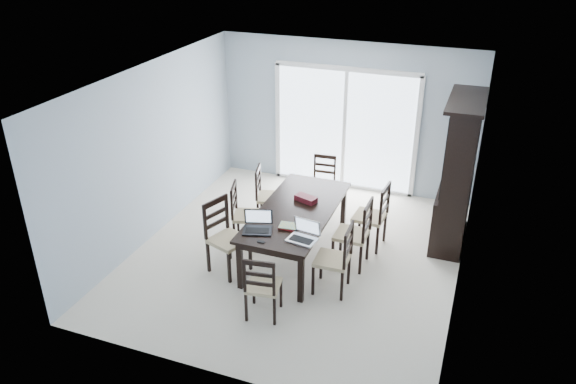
{
  "coord_description": "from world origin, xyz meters",
  "views": [
    {
      "loc": [
        2.3,
        -6.49,
        4.45
      ],
      "look_at": [
        -0.13,
        0.0,
        1.0
      ],
      "focal_mm": 35.0,
      "sensor_mm": 36.0,
      "label": 1
    }
  ],
  "objects_px": {
    "chair_end_near": "(262,281)",
    "game_box": "(306,199)",
    "chair_right_far": "(377,210)",
    "chair_left_far": "(265,189)",
    "chair_right_near": "(340,252)",
    "chair_left_near": "(223,228)",
    "hot_tub": "(332,140)",
    "cell_phone": "(261,242)",
    "dining_table": "(296,214)",
    "chair_left_mid": "(241,208)",
    "laptop_dark": "(257,227)",
    "laptop_silver": "(302,236)",
    "chair_end_far": "(323,176)",
    "chair_right_mid": "(359,227)",
    "china_hutch": "(458,174)"
  },
  "relations": [
    {
      "from": "chair_left_near",
      "to": "chair_right_far",
      "type": "bearing_deg",
      "value": 144.64
    },
    {
      "from": "laptop_silver",
      "to": "game_box",
      "type": "height_order",
      "value": "laptop_silver"
    },
    {
      "from": "chair_right_mid",
      "to": "chair_right_near",
      "type": "bearing_deg",
      "value": 173.83
    },
    {
      "from": "china_hutch",
      "to": "chair_left_far",
      "type": "relative_size",
      "value": 2.03
    },
    {
      "from": "chair_end_far",
      "to": "chair_end_near",
      "type": "bearing_deg",
      "value": 89.33
    },
    {
      "from": "dining_table",
      "to": "hot_tub",
      "type": "relative_size",
      "value": 1.26
    },
    {
      "from": "chair_left_far",
      "to": "game_box",
      "type": "relative_size",
      "value": 3.45
    },
    {
      "from": "dining_table",
      "to": "chair_end_near",
      "type": "distance_m",
      "value": 1.49
    },
    {
      "from": "chair_left_far",
      "to": "cell_phone",
      "type": "bearing_deg",
      "value": 6.57
    },
    {
      "from": "dining_table",
      "to": "chair_end_far",
      "type": "distance_m",
      "value": 1.65
    },
    {
      "from": "chair_right_far",
      "to": "game_box",
      "type": "bearing_deg",
      "value": 114.69
    },
    {
      "from": "chair_left_mid",
      "to": "chair_end_far",
      "type": "distance_m",
      "value": 1.75
    },
    {
      "from": "chair_end_far",
      "to": "chair_left_near",
      "type": "bearing_deg",
      "value": 68.25
    },
    {
      "from": "laptop_dark",
      "to": "laptop_silver",
      "type": "height_order",
      "value": "laptop_dark"
    },
    {
      "from": "hot_tub",
      "to": "chair_left_far",
      "type": "bearing_deg",
      "value": -96.1
    },
    {
      "from": "chair_left_near",
      "to": "laptop_silver",
      "type": "bearing_deg",
      "value": 104.32
    },
    {
      "from": "dining_table",
      "to": "laptop_dark",
      "type": "bearing_deg",
      "value": -110.06
    },
    {
      "from": "dining_table",
      "to": "game_box",
      "type": "xyz_separation_m",
      "value": [
        0.04,
        0.28,
        0.12
      ]
    },
    {
      "from": "dining_table",
      "to": "cell_phone",
      "type": "relative_size",
      "value": 22.79
    },
    {
      "from": "chair_left_near",
      "to": "cell_phone",
      "type": "xyz_separation_m",
      "value": [
        0.71,
        -0.32,
        0.12
      ]
    },
    {
      "from": "laptop_dark",
      "to": "laptop_silver",
      "type": "xyz_separation_m",
      "value": [
        0.62,
        -0.01,
        -0.0
      ]
    },
    {
      "from": "china_hutch",
      "to": "dining_table",
      "type": "bearing_deg",
      "value": -148.29
    },
    {
      "from": "chair_left_far",
      "to": "laptop_silver",
      "type": "relative_size",
      "value": 2.73
    },
    {
      "from": "dining_table",
      "to": "laptop_silver",
      "type": "bearing_deg",
      "value": -65.58
    },
    {
      "from": "chair_left_far",
      "to": "chair_right_near",
      "type": "relative_size",
      "value": 0.97
    },
    {
      "from": "dining_table",
      "to": "laptop_dark",
      "type": "xyz_separation_m",
      "value": [
        -0.27,
        -0.74,
        0.14
      ]
    },
    {
      "from": "chair_left_mid",
      "to": "chair_right_near",
      "type": "relative_size",
      "value": 0.97
    },
    {
      "from": "china_hutch",
      "to": "chair_left_mid",
      "type": "distance_m",
      "value": 3.18
    },
    {
      "from": "chair_left_far",
      "to": "chair_right_far",
      "type": "relative_size",
      "value": 0.93
    },
    {
      "from": "chair_end_far",
      "to": "laptop_silver",
      "type": "xyz_separation_m",
      "value": [
        0.45,
        -2.39,
        0.28
      ]
    },
    {
      "from": "chair_left_far",
      "to": "cell_phone",
      "type": "height_order",
      "value": "chair_left_far"
    },
    {
      "from": "chair_right_near",
      "to": "chair_right_mid",
      "type": "height_order",
      "value": "chair_right_mid"
    },
    {
      "from": "chair_end_far",
      "to": "laptop_dark",
      "type": "height_order",
      "value": "chair_end_far"
    },
    {
      "from": "chair_left_mid",
      "to": "cell_phone",
      "type": "bearing_deg",
      "value": 19.79
    },
    {
      "from": "dining_table",
      "to": "chair_right_mid",
      "type": "distance_m",
      "value": 0.89
    },
    {
      "from": "laptop_dark",
      "to": "game_box",
      "type": "height_order",
      "value": "laptop_dark"
    },
    {
      "from": "game_box",
      "to": "hot_tub",
      "type": "bearing_deg",
      "value": 99.68
    },
    {
      "from": "chair_right_near",
      "to": "chair_end_near",
      "type": "relative_size",
      "value": 1.08
    },
    {
      "from": "chair_end_near",
      "to": "game_box",
      "type": "distance_m",
      "value": 1.78
    },
    {
      "from": "laptop_silver",
      "to": "laptop_dark",
      "type": "bearing_deg",
      "value": -172.94
    },
    {
      "from": "chair_left_far",
      "to": "hot_tub",
      "type": "bearing_deg",
      "value": 159.22
    },
    {
      "from": "chair_right_near",
      "to": "chair_right_far",
      "type": "distance_m",
      "value": 1.27
    },
    {
      "from": "chair_right_near",
      "to": "chair_right_far",
      "type": "height_order",
      "value": "chair_right_far"
    },
    {
      "from": "chair_left_near",
      "to": "game_box",
      "type": "distance_m",
      "value": 1.29
    },
    {
      "from": "chair_end_near",
      "to": "game_box",
      "type": "relative_size",
      "value": 3.29
    },
    {
      "from": "laptop_silver",
      "to": "game_box",
      "type": "xyz_separation_m",
      "value": [
        -0.3,
        1.04,
        -0.02
      ]
    },
    {
      "from": "dining_table",
      "to": "chair_right_near",
      "type": "bearing_deg",
      "value": -37.36
    },
    {
      "from": "hot_tub",
      "to": "cell_phone",
      "type": "bearing_deg",
      "value": -85.11
    },
    {
      "from": "chair_right_far",
      "to": "chair_end_far",
      "type": "height_order",
      "value": "chair_right_far"
    },
    {
      "from": "chair_right_near",
      "to": "laptop_silver",
      "type": "distance_m",
      "value": 0.53
    }
  ]
}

